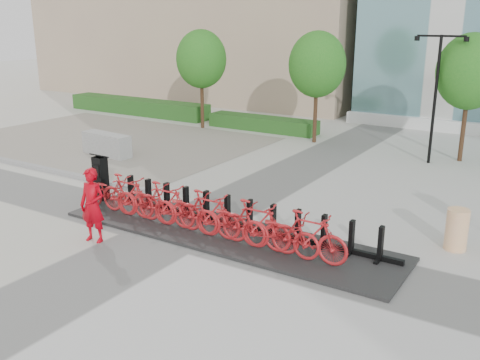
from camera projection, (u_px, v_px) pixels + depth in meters
The scene contains 25 objects.
ground at pixel (180, 229), 14.71m from camera, with size 120.00×120.00×0.00m, color #B7B7B7.
gravel_patch at pixel (107, 141), 25.49m from camera, with size 14.00×14.00×0.00m, color slate.
curb at pixel (13, 162), 21.34m from camera, with size 14.00×0.25×0.15m, color gray.
hedge_a at pixel (138, 106), 32.67m from camera, with size 10.00×1.40×0.90m, color #195D18.
hedge_b at pixel (263, 123), 27.85m from camera, with size 6.00×1.20×0.70m, color #195D18.
tree_0 at pixel (201, 59), 27.48m from camera, with size 2.60×2.60×5.10m.
tree_1 at pixel (317, 65), 24.16m from camera, with size 2.60×2.60×5.10m.
tree_2 at pixel (470, 72), 20.83m from camera, with size 2.60×2.60×5.10m.
streetlamp at pixel (436, 84), 20.67m from camera, with size 2.00×0.20×5.00m.
dock_pad at pixel (226, 234), 14.27m from camera, with size 9.60×2.40×0.08m, color #242424.
dock_rail_posts at pixel (237, 213), 14.49m from camera, with size 8.02×0.50×0.85m, color black, non-canonical shape.
bike_0 at pixel (110, 193), 15.82m from camera, with size 0.71×2.05×1.08m, color #AD1B1E.
bike_1 at pixel (127, 195), 15.44m from camera, with size 0.56×1.99×1.19m, color #AD1B1E.
bike_2 at pixel (146, 201), 15.08m from camera, with size 0.71×2.05×1.08m, color #AD1B1E.
bike_3 at pixel (166, 204), 14.70m from camera, with size 0.56×1.99×1.19m, color #AD1B1E.
bike_4 at pixel (187, 211), 14.35m from camera, with size 0.71×2.05×1.08m, color #AD1B1E.
bike_5 at pixel (208, 214), 13.96m from camera, with size 0.56×1.99×1.19m, color #AD1B1E.
bike_6 at pixel (231, 221), 13.61m from camera, with size 0.71×2.05×1.08m, color #AD1B1E.
bike_7 at pixel (256, 224), 13.22m from camera, with size 0.56×1.99×1.19m, color #AD1B1E.
bike_8 at pixel (281, 232), 12.87m from camera, with size 0.71×2.05×1.08m, color #AD1B1E.
bike_9 at pixel (309, 236), 12.49m from camera, with size 0.56×1.99×1.19m, color #AD1B1E.
kiosk at pixel (101, 177), 16.77m from camera, with size 0.47×0.40×1.50m.
worker_red at pixel (92, 205), 13.68m from camera, with size 0.71×0.47×1.95m, color #AE010F.
construction_barrel at pixel (457, 230), 13.29m from camera, with size 0.55×0.55×1.05m, color orange.
jersey_barrier at pixel (107, 144), 22.62m from camera, with size 2.45×0.67×0.95m, color #A1A1A1.
Camera 1 is at (8.71, -10.70, 5.53)m, focal length 40.00 mm.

